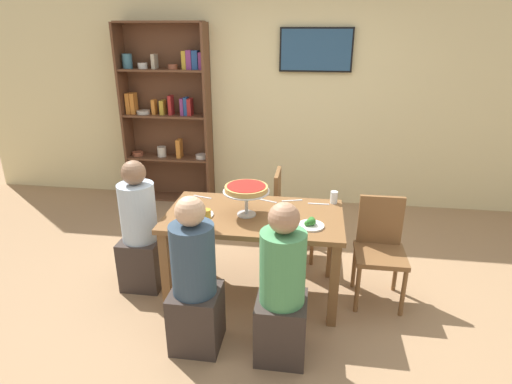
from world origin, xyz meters
TOP-DOWN VIEW (x-y plane):
  - ground_plane at (0.00, 0.00)m, footprint 12.00×12.00m
  - rear_partition at (0.00, 2.20)m, footprint 8.00×0.12m
  - dining_table at (0.00, 0.00)m, footprint 1.42×0.80m
  - bookshelf at (-1.41, 2.02)m, footprint 1.10×0.30m
  - television at (0.41, 2.11)m, footprint 0.84×0.05m
  - diner_head_west at (-0.98, -0.02)m, footprint 0.34×0.34m
  - diner_near_left at (-0.31, -0.70)m, footprint 0.34×0.34m
  - diner_near_right at (0.29, -0.71)m, footprint 0.34×0.34m
  - chair_far_right at (0.23, 0.70)m, footprint 0.40×0.40m
  - chair_head_east at (1.02, 0.09)m, footprint 0.40×0.40m
  - deep_dish_pizza_stand at (-0.06, -0.03)m, footprint 0.37×0.37m
  - salad_plate_near_diner at (-0.42, -0.10)m, footprint 0.21×0.21m
  - salad_plate_far_diner at (0.45, -0.17)m, footprint 0.20×0.20m
  - beer_glass_amber_tall at (-0.31, -0.32)m, footprint 0.07×0.07m
  - water_glass_clear_near at (0.27, -0.31)m, footprint 0.07×0.07m
  - water_glass_clear_far at (0.64, 0.32)m, footprint 0.06×0.06m
  - cutlery_fork_near at (0.28, 0.32)m, footprint 0.18×0.07m
  - cutlery_knife_near at (-0.51, 0.29)m, footprint 0.18×0.07m
  - cutlery_fork_far at (-0.16, 0.31)m, footprint 0.18×0.05m
  - cutlery_knife_far at (0.51, 0.28)m, footprint 0.18×0.02m
  - cutlery_spare_fork at (0.07, 0.28)m, footprint 0.17×0.08m

SIDE VIEW (x-z plane):
  - ground_plane at x=0.00m, z-range 0.00..0.00m
  - chair_far_right at x=0.23m, z-range 0.05..0.92m
  - chair_head_east at x=1.02m, z-range 0.05..0.92m
  - diner_head_west at x=-0.98m, z-range -0.08..1.07m
  - diner_near_left at x=-0.31m, z-range -0.08..1.07m
  - diner_near_right at x=0.29m, z-range -0.08..1.07m
  - dining_table at x=0.00m, z-range 0.26..1.00m
  - cutlery_fork_near at x=0.28m, z-range 0.74..0.74m
  - cutlery_knife_near at x=-0.51m, z-range 0.74..0.74m
  - cutlery_fork_far at x=-0.16m, z-range 0.74..0.74m
  - cutlery_knife_far at x=0.51m, z-range 0.74..0.74m
  - cutlery_spare_fork at x=0.07m, z-range 0.74..0.74m
  - salad_plate_near_diner at x=-0.42m, z-range 0.72..0.78m
  - salad_plate_far_diner at x=0.45m, z-range 0.73..0.80m
  - water_glass_clear_far at x=0.64m, z-range 0.74..0.84m
  - water_glass_clear_near at x=0.27m, z-range 0.74..0.86m
  - beer_glass_amber_tall at x=-0.31m, z-range 0.74..0.90m
  - deep_dish_pizza_stand at x=-0.06m, z-range 0.83..1.08m
  - bookshelf at x=-1.41m, z-range 0.04..2.26m
  - rear_partition at x=0.00m, z-range 0.00..2.80m
  - television at x=0.41m, z-range 1.65..2.14m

